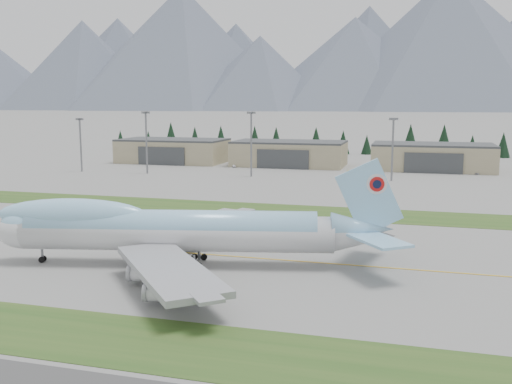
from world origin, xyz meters
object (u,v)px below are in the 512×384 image
(hangar_left, at_px, (173,151))
(service_vehicle_a, at_px, (234,167))
(service_vehicle_c, at_px, (477,174))
(boeing_747_freighter, at_px, (173,229))
(hangar_right, at_px, (432,157))
(hangar_center, at_px, (289,153))
(service_vehicle_b, at_px, (352,174))

(hangar_left, height_order, service_vehicle_a, hangar_left)
(service_vehicle_c, bearing_deg, boeing_747_freighter, -102.13)
(hangar_right, bearing_deg, hangar_center, 180.00)
(hangar_left, height_order, hangar_center, same)
(hangar_center, relative_size, service_vehicle_c, 12.31)
(boeing_747_freighter, height_order, service_vehicle_c, boeing_747_freighter)
(boeing_747_freighter, relative_size, hangar_left, 1.45)
(hangar_left, xyz_separation_m, service_vehicle_b, (84.48, -21.67, -5.39))
(boeing_747_freighter, height_order, hangar_center, boeing_747_freighter)
(hangar_right, xyz_separation_m, service_vehicle_a, (-81.27, -13.28, -5.39))
(boeing_747_freighter, height_order, hangar_left, boeing_747_freighter)
(hangar_center, distance_m, hangar_right, 60.00)
(service_vehicle_a, height_order, service_vehicle_c, service_vehicle_a)
(service_vehicle_a, relative_size, service_vehicle_c, 0.90)
(boeing_747_freighter, bearing_deg, service_vehicle_c, 54.64)
(boeing_747_freighter, distance_m, service_vehicle_a, 148.33)
(hangar_left, relative_size, hangar_center, 1.00)
(service_vehicle_a, bearing_deg, service_vehicle_b, -34.12)
(hangar_right, xyz_separation_m, service_vehicle_c, (16.45, -11.67, -5.39))
(hangar_left, bearing_deg, hangar_center, 0.00)
(hangar_left, distance_m, service_vehicle_a, 36.65)
(hangar_center, bearing_deg, service_vehicle_c, -8.68)
(hangar_left, relative_size, service_vehicle_a, 13.67)
(boeing_747_freighter, bearing_deg, service_vehicle_a, 91.60)
(boeing_747_freighter, xyz_separation_m, service_vehicle_b, (15.79, 135.64, -6.04))
(hangar_left, distance_m, hangar_center, 55.00)
(hangar_left, distance_m, service_vehicle_c, 132.08)
(service_vehicle_a, bearing_deg, hangar_right, -15.45)
(boeing_747_freighter, xyz_separation_m, hangar_center, (-13.69, 157.31, -0.65))
(hangar_right, distance_m, service_vehicle_c, 20.88)
(hangar_center, xyz_separation_m, hangar_right, (60.00, 0.00, 0.00))
(service_vehicle_c, bearing_deg, hangar_center, -177.50)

